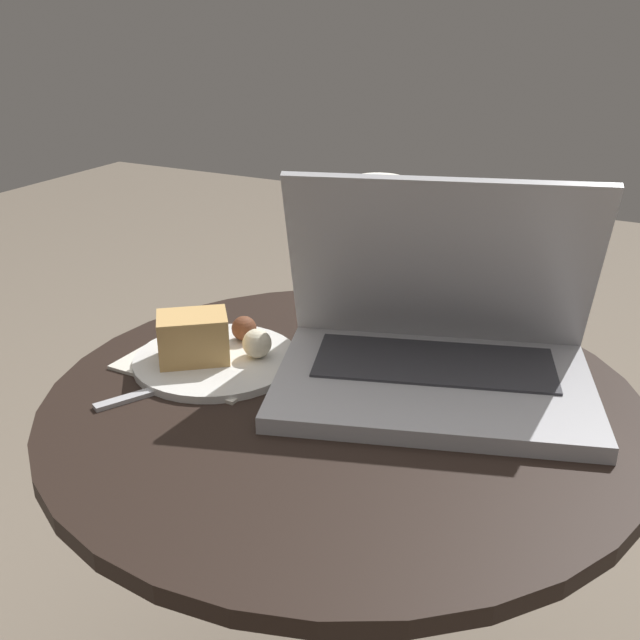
# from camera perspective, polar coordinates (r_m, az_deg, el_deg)

# --- Properties ---
(table) EXTENTS (0.63, 0.63, 0.56)m
(table) POSITION_cam_1_polar(r_m,az_deg,el_deg) (0.89, 1.62, -15.19)
(table) COLOR #515156
(table) RESTS_ON ground_plane
(napkin) EXTENTS (0.17, 0.12, 0.00)m
(napkin) POSITION_cam_1_polar(r_m,az_deg,el_deg) (0.87, -9.08, -3.26)
(napkin) COLOR silver
(napkin) RESTS_ON table
(laptop) EXTENTS (0.39, 0.32, 0.23)m
(laptop) POSITION_cam_1_polar(r_m,az_deg,el_deg) (0.81, 8.79, -1.76)
(laptop) COLOR #B2B2B7
(laptop) RESTS_ON table
(beer_glass) EXTENTS (0.06, 0.06, 0.19)m
(beer_glass) POSITION_cam_1_polar(r_m,az_deg,el_deg) (0.94, 4.38, 5.18)
(beer_glass) COLOR brown
(beer_glass) RESTS_ON table
(snack_plate) EXTENTS (0.19, 0.19, 0.06)m
(snack_plate) POSITION_cam_1_polar(r_m,az_deg,el_deg) (0.86, -8.29, -2.26)
(snack_plate) COLOR silver
(snack_plate) RESTS_ON table
(fork) EXTENTS (0.10, 0.17, 0.00)m
(fork) POSITION_cam_1_polar(r_m,az_deg,el_deg) (0.83, -9.92, -4.55)
(fork) COLOR #B2B2B7
(fork) RESTS_ON table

